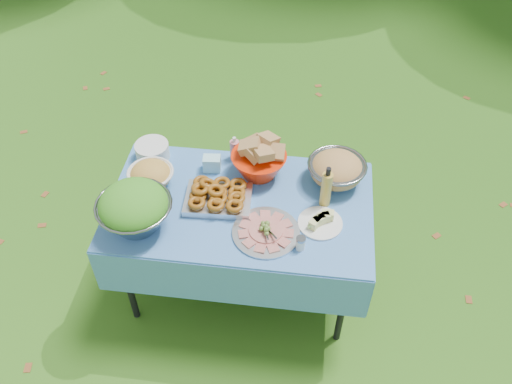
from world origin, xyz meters
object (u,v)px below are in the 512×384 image
Objects in this scene: pasta_bowl_steel at (337,169)px; charcuterie_platter at (266,228)px; oil_bottle at (326,186)px; salad_bowl at (134,208)px; picnic_table at (241,247)px; plate_stack at (152,151)px; bread_bowl at (259,160)px.

charcuterie_platter is at bearing -128.45° from pasta_bowl_steel.
salad_bowl is at bearing -164.07° from oil_bottle.
pasta_bowl_steel is at bearing 73.97° from oil_bottle.
pasta_bowl_steel is at bearing 24.51° from salad_bowl.
salad_bowl reaches higher than charcuterie_platter.
picnic_table is 4.39× the size of pasta_bowl_steel.
charcuterie_platter is at bearing -49.08° from picnic_table.
pasta_bowl_steel is 0.21m from oil_bottle.
plate_stack reaches higher than charcuterie_platter.
salad_bowl is 1.10× the size of charcuterie_platter.
oil_bottle reaches higher than charcuterie_platter.
bread_bowl reaches higher than pasta_bowl_steel.
bread_bowl reaches higher than plate_stack.
plate_stack is 0.90m from charcuterie_platter.
oil_bottle is at bearing -13.93° from plate_stack.
picnic_table is at bearing 130.92° from charcuterie_platter.
bread_bowl is 0.45m from pasta_bowl_steel.
salad_bowl is 1.15m from pasta_bowl_steel.
picnic_table is 0.75m from pasta_bowl_steel.
charcuterie_platter is at bearing -139.78° from oil_bottle.
salad_bowl reaches higher than pasta_bowl_steel.
oil_bottle is (0.99, 0.28, 0.00)m from salad_bowl.
charcuterie_platter is (0.74, -0.51, -0.01)m from plate_stack.
picnic_table is at bearing -154.02° from pasta_bowl_steel.
picnic_table is 0.70m from oil_bottle.
bread_bowl is (0.07, 0.26, 0.49)m from picnic_table.
plate_stack is 0.56× the size of charcuterie_platter.
plate_stack is 1.08m from oil_bottle.
oil_bottle is at bearing 15.93° from salad_bowl.
salad_bowl reaches higher than picnic_table.
pasta_bowl_steel is at bearing -0.69° from bread_bowl.
picnic_table is 4.05× the size of charcuterie_platter.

